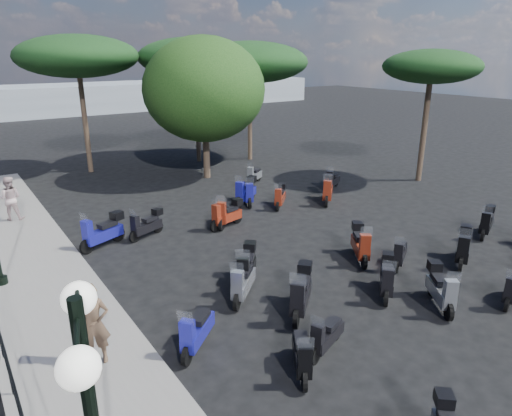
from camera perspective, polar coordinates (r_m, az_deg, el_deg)
ground at (r=13.77m, az=5.78°, el=-8.91°), size 120.00×120.00×0.00m
sidewalk at (r=13.80m, az=-24.73°, el=-10.28°), size 3.00×30.00×0.15m
woman at (r=10.33m, az=-19.64°, el=-13.51°), size 0.77×0.64×1.81m
pedestrian_far at (r=20.13m, az=-28.41°, el=1.06°), size 1.03×0.93×1.74m
scooter_1 at (r=10.66m, az=8.74°, el=-15.56°), size 1.41×0.71×1.18m
scooter_2 at (r=10.67m, az=-7.46°, el=-15.11°), size 1.33×1.15×1.32m
scooter_3 at (r=12.49m, az=-1.69°, el=-9.39°), size 1.36×1.24×1.38m
scooter_4 at (r=16.97m, az=-13.54°, el=-2.08°), size 1.51×0.78×1.26m
scooter_5 at (r=16.52m, az=-18.61°, el=-2.87°), size 1.75×0.92×1.46m
scooter_7 at (r=10.00m, az=5.78°, el=-17.88°), size 0.97×1.33×1.23m
scooter_8 at (r=11.90m, az=5.62°, el=-10.59°), size 1.51×1.39×1.49m
scooter_9 at (r=13.17m, az=-1.18°, el=-7.53°), size 1.34×1.43×1.43m
scooter_10 at (r=17.46m, az=-3.68°, el=-0.88°), size 1.65×0.68×1.33m
scooter_11 at (r=17.67m, az=-3.84°, el=-0.70°), size 1.36×1.27×1.40m
scooter_13 at (r=13.06m, az=22.11°, el=-9.41°), size 1.15×1.47×1.36m
scooter_14 at (r=13.20m, az=16.03°, el=-8.45°), size 1.36×1.21×1.32m
scooter_15 at (r=15.03m, az=17.53°, el=-5.51°), size 1.33×0.87×1.18m
scooter_16 at (r=20.13m, az=-1.05°, el=1.79°), size 0.92×1.60×1.38m
scooter_17 at (r=19.77m, az=3.02°, el=1.39°), size 1.21×1.16×1.22m
scooter_19 at (r=14.08m, az=29.33°, el=-8.90°), size 1.43×0.67×1.18m
scooter_21 at (r=15.08m, az=12.93°, el=-4.49°), size 1.19×1.53×1.42m
scooter_22 at (r=20.60m, az=8.97°, el=2.20°), size 1.47×1.41×1.48m
scooter_23 at (r=20.18m, az=-1.29°, el=2.05°), size 1.63×1.13×1.46m
scooter_26 at (r=15.88m, az=24.47°, el=-4.55°), size 1.63×1.07×1.43m
scooter_27 at (r=18.67m, az=26.87°, el=-1.65°), size 1.58×0.85×1.32m
scooter_28 at (r=22.64m, az=9.56°, el=3.41°), size 1.49×0.92×1.30m
scooter_29 at (r=23.27m, az=-0.25°, el=4.05°), size 1.38×0.94×1.25m
broadleaf_tree at (r=24.00m, az=-6.51°, el=14.50°), size 6.19×6.19×7.24m
pine_0 at (r=27.94m, az=-7.65°, el=18.13°), size 6.54×6.54×7.26m
pine_1 at (r=28.24m, az=-0.80°, el=17.75°), size 6.89×6.89×7.05m
pine_2 at (r=26.71m, az=-21.45°, el=17.22°), size 6.30×6.30×7.30m
pine_3 at (r=24.74m, az=21.10°, el=16.10°), size 4.73×4.73×6.57m
distant_hills at (r=54.98m, az=-26.81°, el=11.83°), size 70.00×8.00×3.00m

